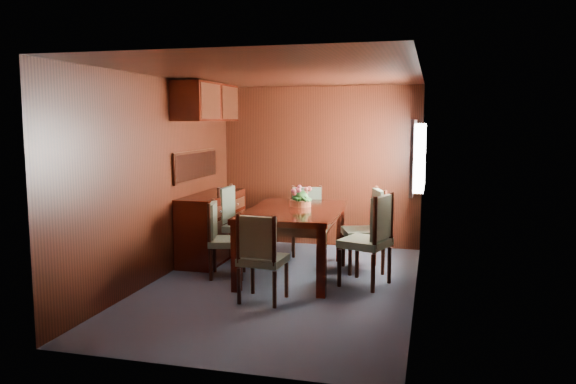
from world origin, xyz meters
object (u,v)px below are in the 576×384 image
(dining_table, at_px, (294,218))
(chair_left_near, at_px, (221,235))
(chair_right_near, at_px, (372,235))
(chair_head, at_px, (260,253))
(flower_centerpiece, at_px, (300,195))
(sideboard, at_px, (212,226))

(dining_table, xyz_separation_m, chair_left_near, (-0.83, -0.29, -0.19))
(chair_right_near, xyz_separation_m, chair_head, (-1.05, -0.89, -0.07))
(chair_left_near, bearing_deg, dining_table, 94.65)
(chair_left_near, relative_size, flower_centerpiece, 3.23)
(chair_left_near, bearing_deg, flower_centerpiece, 106.09)
(flower_centerpiece, bearing_deg, chair_left_near, -149.41)
(dining_table, distance_m, flower_centerpiece, 0.34)
(chair_head, bearing_deg, chair_right_near, 44.51)
(dining_table, xyz_separation_m, chair_right_near, (0.97, -0.23, -0.11))
(dining_table, relative_size, chair_right_near, 1.67)
(chair_head, relative_size, flower_centerpiece, 3.31)
(sideboard, relative_size, dining_table, 0.78)
(flower_centerpiece, bearing_deg, chair_head, -94.56)
(flower_centerpiece, bearing_deg, chair_right_near, -25.81)
(dining_table, height_order, flower_centerpiece, flower_centerpiece)
(chair_left_near, xyz_separation_m, chair_head, (0.75, -0.83, 0.01))
(chair_left_near, distance_m, chair_right_near, 1.81)
(chair_right_near, relative_size, chair_head, 1.13)
(chair_left_near, height_order, chair_right_near, chair_right_near)
(chair_right_near, height_order, chair_head, chair_right_near)
(chair_right_near, height_order, flower_centerpiece, flower_centerpiece)
(chair_right_near, bearing_deg, sideboard, 91.04)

